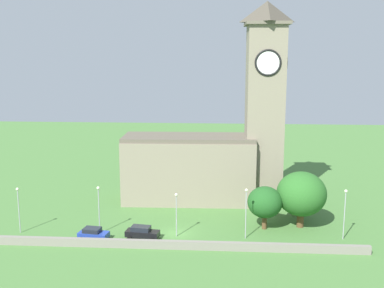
% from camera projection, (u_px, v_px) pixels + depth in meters
% --- Properties ---
extents(ground_plane, '(200.00, 200.00, 0.00)m').
position_uv_depth(ground_plane, '(185.00, 202.00, 82.36)').
color(ground_plane, '#477538').
extents(church, '(28.61, 9.74, 34.75)m').
position_uv_depth(church, '(216.00, 145.00, 81.52)').
color(church, gray).
rests_on(church, ground).
extents(quay_barrier, '(52.53, 0.70, 1.15)m').
position_uv_depth(quay_barrier, '(172.00, 245.00, 62.26)').
color(quay_barrier, gray).
rests_on(quay_barrier, ground).
extents(car_blue, '(4.43, 2.74, 1.70)m').
position_uv_depth(car_blue, '(93.00, 234.00, 65.43)').
color(car_blue, '#233D9E').
rests_on(car_blue, ground).
extents(car_black, '(4.97, 2.65, 1.80)m').
position_uv_depth(car_black, '(142.00, 232.00, 65.79)').
color(car_black, black).
rests_on(car_black, ground).
extents(streetlamp_west_end, '(0.44, 0.44, 6.88)m').
position_uv_depth(streetlamp_west_end, '(18.00, 203.00, 67.26)').
color(streetlamp_west_end, '#9EA0A5').
rests_on(streetlamp_west_end, ground).
extents(streetlamp_west_mid, '(0.44, 0.44, 7.14)m').
position_uv_depth(streetlamp_west_mid, '(99.00, 202.00, 66.94)').
color(streetlamp_west_mid, '#9EA0A5').
rests_on(streetlamp_west_mid, ground).
extents(streetlamp_central, '(0.44, 0.44, 6.47)m').
position_uv_depth(streetlamp_central, '(176.00, 207.00, 65.94)').
color(streetlamp_central, '#9EA0A5').
rests_on(streetlamp_central, ground).
extents(streetlamp_east_mid, '(0.44, 0.44, 7.37)m').
position_uv_depth(streetlamp_east_mid, '(246.00, 206.00, 65.07)').
color(streetlamp_east_mid, '#9EA0A5').
rests_on(streetlamp_east_mid, ground).
extents(streetlamp_east_end, '(0.44, 0.44, 7.34)m').
position_uv_depth(streetlamp_east_end, '(345.00, 207.00, 64.71)').
color(streetlamp_east_end, '#9EA0A5').
rests_on(streetlamp_east_end, ground).
extents(tree_riverside_west, '(7.48, 7.48, 8.61)m').
position_uv_depth(tree_riverside_west, '(301.00, 194.00, 69.45)').
color(tree_riverside_west, brown).
rests_on(tree_riverside_west, ground).
extents(tree_by_tower, '(5.24, 5.24, 6.98)m').
position_uv_depth(tree_by_tower, '(297.00, 188.00, 74.77)').
color(tree_by_tower, brown).
rests_on(tree_by_tower, ground).
extents(tree_riverside_east, '(5.25, 5.25, 6.55)m').
position_uv_depth(tree_riverside_east, '(265.00, 202.00, 68.89)').
color(tree_riverside_east, brown).
rests_on(tree_riverside_east, ground).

